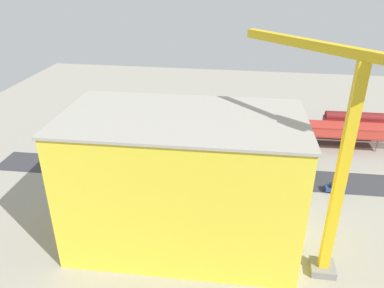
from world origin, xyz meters
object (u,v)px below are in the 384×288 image
object	(u,v)px
parked_car_2	(258,182)
parked_car_3	(221,179)
platform_canopy_far	(255,122)
traffic_light	(120,139)
parked_car_4	(186,179)
passenger_coach	(354,122)
platform_canopy_near	(252,130)
street_tree_1	(95,132)
freight_coach_far	(203,122)
locomotive	(275,122)
box_truck_0	(186,184)
street_tree_2	(305,150)
tower_crane	(334,152)
street_tree_4	(128,137)
parked_car_1	(298,186)
parked_car_0	(335,188)
street_tree_0	(138,136)
construction_building	(183,183)
street_tree_3	(267,147)

from	to	relation	value
parked_car_2	parked_car_3	distance (m)	7.88
platform_canopy_far	traffic_light	size ratio (longest dim) A/B	9.45
parked_car_2	parked_car_4	size ratio (longest dim) A/B	1.03
parked_car_2	passenger_coach	bearing A→B (deg)	-129.65
platform_canopy_near	street_tree_1	bearing A→B (deg)	16.54
freight_coach_far	locomotive	bearing A→B (deg)	-162.95
box_truck_0	platform_canopy_near	bearing A→B (deg)	-119.10
passenger_coach	box_truck_0	distance (m)	53.96
locomotive	street_tree_2	xyz separation A→B (m)	(-5.10, 23.09, 3.24)
freight_coach_far	street_tree_2	bearing A→B (deg)	145.51
passenger_coach	tower_crane	size ratio (longest dim) A/B	0.48
parked_car_4	tower_crane	size ratio (longest dim) A/B	0.14
parked_car_3	platform_canopy_near	bearing A→B (deg)	-107.72
parked_car_4	street_tree_4	size ratio (longest dim) A/B	0.58
locomotive	parked_car_1	size ratio (longest dim) A/B	3.64
street_tree_4	traffic_light	xyz separation A→B (m)	(1.95, 0.01, -0.59)
street_tree_1	street_tree_2	distance (m)	48.82
parked_car_4	street_tree_1	size ratio (longest dim) A/B	0.53
parked_car_2	platform_canopy_far	bearing A→B (deg)	-87.80
parked_car_0	tower_crane	distance (m)	29.95
locomotive	street_tree_0	world-z (taller)	street_tree_0
construction_building	street_tree_4	size ratio (longest dim) A/B	4.39
platform_canopy_far	parked_car_3	size ratio (longest dim) A/B	14.81
tower_crane	street_tree_1	world-z (taller)	tower_crane
street_tree_4	platform_canopy_near	bearing A→B (deg)	-158.82
street_tree_4	traffic_light	world-z (taller)	street_tree_4
passenger_coach	parked_car_4	distance (m)	52.22
freight_coach_far	box_truck_0	size ratio (longest dim) A/B	1.97
platform_canopy_far	box_truck_0	xyz separation A→B (m)	(13.86, 29.74, -2.33)
platform_canopy_near	parked_car_3	size ratio (longest dim) A/B	14.85
platform_canopy_near	street_tree_3	bearing A→B (deg)	106.58
tower_crane	box_truck_0	world-z (taller)	tower_crane
construction_building	street_tree_2	bearing A→B (deg)	-131.60
platform_canopy_near	platform_canopy_far	xyz separation A→B (m)	(-0.71, -6.11, -0.15)
tower_crane	street_tree_0	bearing A→B (deg)	-39.74
platform_canopy_far	parked_car_4	world-z (taller)	platform_canopy_far
platform_canopy_far	parked_car_4	size ratio (longest dim) A/B	14.36
freight_coach_far	parked_car_1	xyz separation A→B (m)	(-23.05, 25.49, -2.38)
parked_car_2	street_tree_4	bearing A→B (deg)	-14.93
tower_crane	platform_canopy_far	bearing A→B (deg)	-78.92
parked_car_0	parked_car_1	world-z (taller)	parked_car_0
tower_crane	parked_car_4	bearing A→B (deg)	-41.84
parked_car_2	parked_car_0	bearing A→B (deg)	179.71
tower_crane	street_tree_1	bearing A→B (deg)	-32.77
platform_canopy_near	street_tree_1	distance (m)	38.84
parked_car_2	street_tree_1	size ratio (longest dim) A/B	0.55
traffic_light	platform_canopy_near	bearing A→B (deg)	-160.02
parked_car_2	tower_crane	distance (m)	30.30
tower_crane	street_tree_3	xyz separation A→B (m)	(6.74, -30.42, -14.91)
locomotive	box_truck_0	world-z (taller)	locomotive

